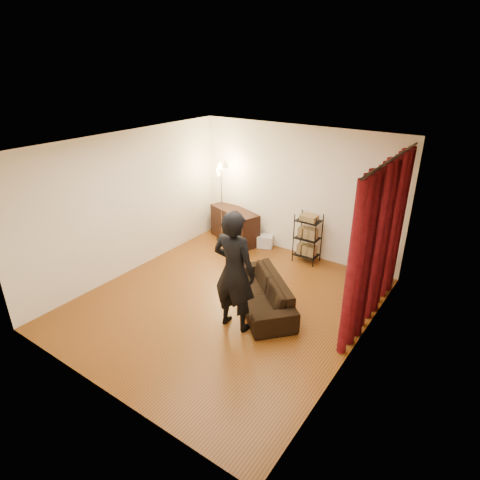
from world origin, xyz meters
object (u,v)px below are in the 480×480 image
Objects in this scene: person at (234,272)px; storage_boxes at (265,241)px; media_cabinet at (235,225)px; wire_shelf at (308,238)px; floor_lamp at (222,203)px; sofa at (261,292)px.

person is 5.82× the size of storage_boxes.
person is at bearing -35.37° from media_cabinet.
wire_shelf is at bearing -4.61° from storage_boxes.
person is at bearing -49.53° from floor_lamp.
person is 1.86× the size of wire_shelf.
media_cabinet is 1.83m from wire_shelf.
media_cabinet reaches higher than sofa.
person reaches higher than media_cabinet.
sofa is 1.98m from wire_shelf.
wire_shelf is (-0.07, 2.66, -0.45)m from person.
wire_shelf is at bearing -91.17° from person.
media_cabinet is at bearing -173.62° from storage_boxes.
media_cabinet is (-1.94, 1.96, 0.11)m from sofa.
sofa is 2.76m from media_cabinet.
media_cabinet reaches higher than storage_boxes.
person is 2.70m from wire_shelf.
storage_boxes is at bearing 25.54° from media_cabinet.
floor_lamp is at bearing -126.17° from media_cabinet.
wire_shelf is (-0.11, 1.96, 0.25)m from sofa.
floor_lamp is (-2.13, 2.50, -0.05)m from person.
sofa is at bearing -101.67° from wire_shelf.
wire_shelf reaches higher than media_cabinet.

